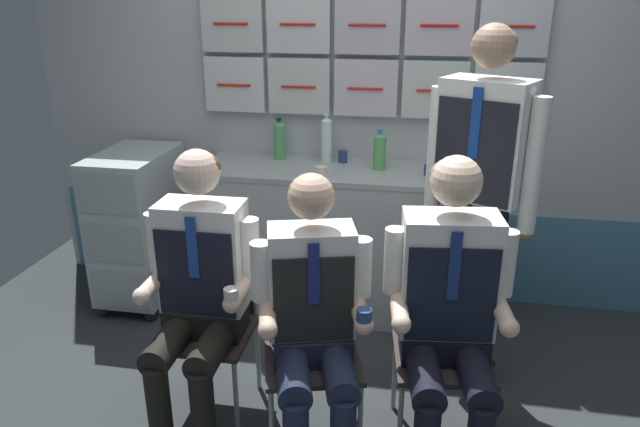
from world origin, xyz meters
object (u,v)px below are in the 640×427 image
(folding_chair_center, at_px, (311,328))
(folding_chair_right, at_px, (440,327))
(coffee_cup_white, at_px, (343,156))
(crew_member_right, at_px, (450,302))
(folding_chair_left, at_px, (213,305))
(service_trolley, at_px, (139,223))
(crew_member_standing, at_px, (480,178))
(water_bottle_blue_cap, at_px, (279,140))
(crew_member_center, at_px, (314,314))
(crew_member_left, at_px, (198,283))

(folding_chair_center, xyz_separation_m, folding_chair_right, (0.55, 0.11, 0.00))
(coffee_cup_white, bearing_deg, crew_member_right, -64.32)
(folding_chair_left, bearing_deg, service_trolley, 132.86)
(coffee_cup_white, bearing_deg, service_trolley, -168.11)
(crew_member_standing, bearing_deg, folding_chair_left, -160.40)
(service_trolley, relative_size, water_bottle_blue_cap, 3.83)
(crew_member_center, relative_size, crew_member_right, 0.95)
(water_bottle_blue_cap, relative_size, coffee_cup_white, 3.42)
(crew_member_standing, bearing_deg, folding_chair_right, -108.70)
(crew_member_left, height_order, folding_chair_center, crew_member_left)
(folding_chair_left, bearing_deg, crew_member_standing, 19.60)
(crew_member_right, bearing_deg, water_bottle_blue_cap, 127.97)
(crew_member_right, relative_size, crew_member_standing, 0.74)
(crew_member_right, bearing_deg, coffee_cup_white, 115.68)
(crew_member_left, relative_size, water_bottle_blue_cap, 5.00)
(coffee_cup_white, bearing_deg, folding_chair_left, -111.37)
(crew_member_center, bearing_deg, crew_member_left, 167.42)
(crew_member_right, xyz_separation_m, crew_member_standing, (0.13, 0.59, 0.34))
(folding_chair_left, relative_size, crew_member_left, 0.65)
(water_bottle_blue_cap, height_order, coffee_cup_white, water_bottle_blue_cap)
(folding_chair_center, xyz_separation_m, coffee_cup_white, (-0.05, 1.24, 0.44))
(folding_chair_left, bearing_deg, folding_chair_right, -0.50)
(folding_chair_right, distance_m, crew_member_standing, 0.72)
(folding_chair_left, distance_m, crew_member_left, 0.25)
(folding_chair_right, xyz_separation_m, water_bottle_blue_cap, (-1.00, 1.14, 0.52))
(service_trolley, xyz_separation_m, crew_member_right, (1.86, -1.03, 0.20))
(service_trolley, height_order, crew_member_right, crew_member_right)
(folding_chair_left, distance_m, crew_member_standing, 1.38)
(crew_member_center, height_order, crew_member_standing, crew_member_standing)
(crew_member_left, distance_m, coffee_cup_white, 1.38)
(folding_chair_center, distance_m, crew_member_center, 0.23)
(folding_chair_center, distance_m, crew_member_standing, 1.04)
(crew_member_left, xyz_separation_m, folding_chair_right, (1.04, 0.15, -0.19))
(folding_chair_right, relative_size, water_bottle_blue_cap, 3.25)
(folding_chair_center, distance_m, water_bottle_blue_cap, 1.43)
(crew_member_standing, bearing_deg, crew_member_center, -133.25)
(crew_member_center, distance_m, folding_chair_right, 0.60)
(crew_member_right, bearing_deg, folding_chair_right, 96.92)
(water_bottle_blue_cap, bearing_deg, service_trolley, -162.11)
(service_trolley, relative_size, crew_member_right, 0.75)
(folding_chair_left, xyz_separation_m, folding_chair_center, (0.49, -0.12, 0.00))
(service_trolley, relative_size, folding_chair_center, 1.18)
(crew_member_right, relative_size, water_bottle_blue_cap, 5.10)
(crew_member_left, distance_m, crew_member_right, 1.06)
(crew_member_right, relative_size, coffee_cup_white, 17.46)
(folding_chair_center, height_order, crew_member_standing, crew_member_standing)
(folding_chair_right, bearing_deg, coffee_cup_white, 117.91)
(folding_chair_left, bearing_deg, crew_member_left, -89.12)
(service_trolley, bearing_deg, crew_member_left, -51.80)
(folding_chair_right, relative_size, coffee_cup_white, 11.13)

